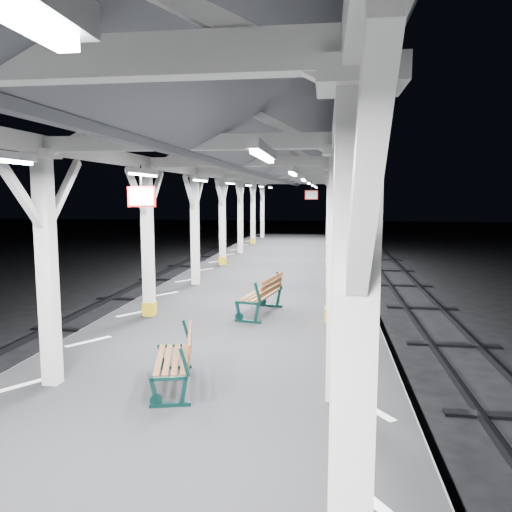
# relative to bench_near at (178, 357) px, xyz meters

# --- Properties ---
(ground) EXTENTS (120.00, 120.00, 0.00)m
(ground) POSITION_rel_bench_near_xyz_m (0.18, 1.83, -1.42)
(ground) COLOR black
(ground) RESTS_ON ground
(platform) EXTENTS (6.00, 50.00, 1.00)m
(platform) POSITION_rel_bench_near_xyz_m (0.18, 1.83, -0.92)
(platform) COLOR black
(platform) RESTS_ON ground
(hazard_stripes_left) EXTENTS (1.00, 48.00, 0.01)m
(hazard_stripes_left) POSITION_rel_bench_near_xyz_m (-2.27, 1.83, -0.42)
(hazard_stripes_left) COLOR silver
(hazard_stripes_left) RESTS_ON platform
(hazard_stripes_right) EXTENTS (1.00, 48.00, 0.01)m
(hazard_stripes_right) POSITION_rel_bench_near_xyz_m (2.63, 1.83, -0.42)
(hazard_stripes_right) COLOR silver
(hazard_stripes_right) RESTS_ON platform
(canopy) EXTENTS (5.40, 49.00, 4.65)m
(canopy) POSITION_rel_bench_near_xyz_m (0.18, 1.81, 3.13)
(canopy) COLOR beige
(canopy) RESTS_ON platform
(bench_near) EXTENTS (0.89, 1.55, 0.79)m
(bench_near) POSITION_rel_bench_near_xyz_m (0.00, 0.00, 0.00)
(bench_near) COLOR black
(bench_near) RESTS_ON platform
(bench_mid) EXTENTS (0.91, 1.72, 0.89)m
(bench_mid) POSITION_rel_bench_near_xyz_m (0.69, 4.34, 0.05)
(bench_mid) COLOR black
(bench_mid) RESTS_ON platform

